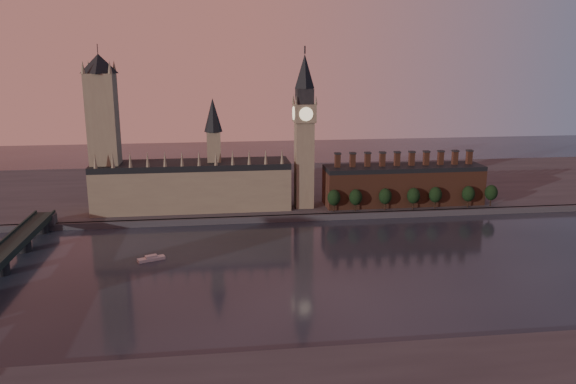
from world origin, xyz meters
The scene contains 14 objects.
ground centered at (0.00, 0.00, 0.00)m, with size 900.00×900.00×0.00m, color black.
north_bank centered at (0.00, 178.04, 2.00)m, with size 900.00×182.00×4.00m.
palace_of_westminster centered at (-64.41, 114.91, 21.63)m, with size 130.00×30.30×74.00m.
victoria_tower centered at (-120.00, 115.00, 59.09)m, with size 24.00×24.00×108.00m.
big_ben centered at (10.00, 110.00, 56.83)m, with size 15.00×15.00×107.00m.
chimney_block centered at (80.00, 110.00, 17.82)m, with size 110.00×25.00×37.00m.
embankment_tree_0 centered at (27.78, 95.24, 13.47)m, with size 8.60×8.60×14.88m.
embankment_tree_1 centered at (42.36, 94.48, 13.47)m, with size 8.60×8.60×14.88m.
embankment_tree_2 centered at (62.59, 94.44, 13.47)m, with size 8.60×8.60×14.88m.
embankment_tree_3 centered at (81.89, 93.58, 13.47)m, with size 8.60×8.60×14.88m.
embankment_tree_4 centered at (97.57, 94.35, 13.47)m, with size 8.60×8.60×14.88m.
embankment_tree_5 centered at (120.84, 94.04, 13.47)m, with size 8.60×8.60×14.88m.
embankment_tree_6 centered at (137.83, 95.18, 13.47)m, with size 8.60×8.60×14.88m.
river_boat centered at (-84.11, 27.51, 1.08)m, with size 14.58×8.98×2.82m.
Camera 1 is at (-48.84, -257.34, 103.83)m, focal length 35.00 mm.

